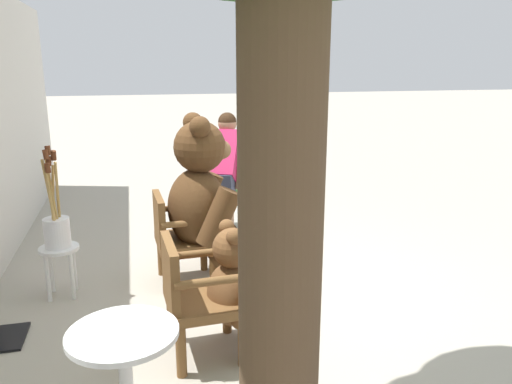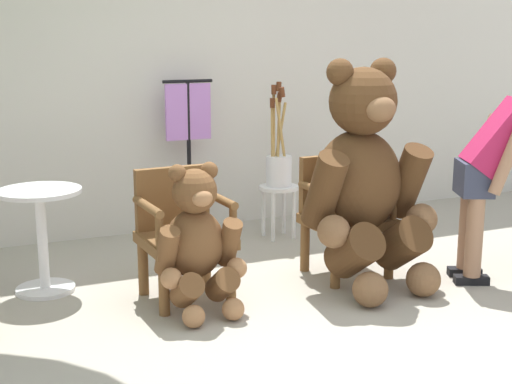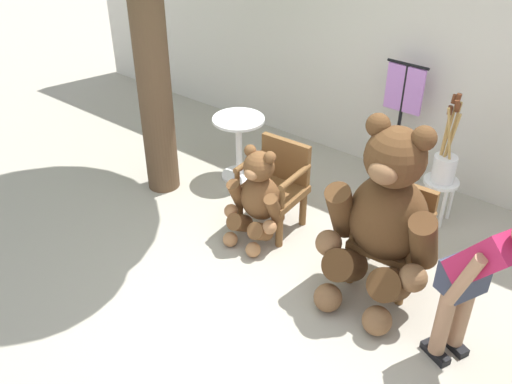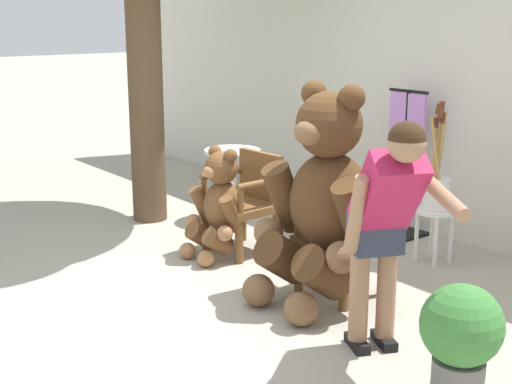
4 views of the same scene
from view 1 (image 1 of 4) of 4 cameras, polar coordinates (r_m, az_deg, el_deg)
name	(u,v)px [view 1 (image 1 of 4)]	position (r m, az deg, el deg)	size (l,w,h in m)	color
ground_plane	(262,304)	(4.41, 0.75, -12.66)	(60.00, 60.00, 0.00)	#A8A091
wooden_chair_left	(196,294)	(3.55, -6.88, -11.54)	(0.58, 0.55, 0.86)	brown
wooden_chair_right	(179,236)	(4.68, -8.83, -5.00)	(0.58, 0.55, 0.86)	brown
teddy_bear_large	(206,202)	(4.63, -5.70, -1.11)	(0.95, 0.91, 1.58)	#4C3019
teddy_bear_small	(237,289)	(3.59, -2.17, -11.00)	(0.57, 0.55, 0.95)	brown
person_visitor	(223,169)	(5.48, -3.81, 2.69)	(0.89, 0.51, 1.48)	black
white_stool	(60,258)	(4.74, -21.51, -7.03)	(0.34, 0.34, 0.46)	white
brush_bucket	(56,225)	(4.64, -21.86, -3.54)	(0.22, 0.22, 0.89)	white
round_side_table	(126,379)	(2.81, -14.63, -19.95)	(0.56, 0.56, 0.72)	white
potted_plant	(221,197)	(6.21, -3.98, -0.60)	(0.44, 0.44, 0.68)	slate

